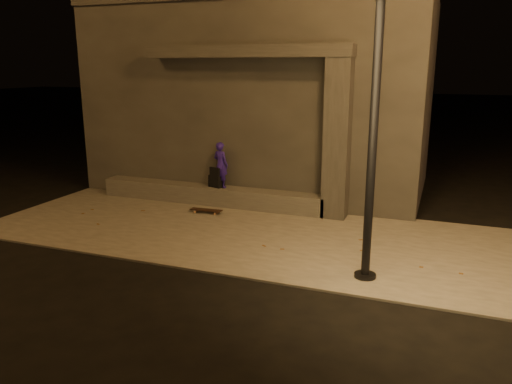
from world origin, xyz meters
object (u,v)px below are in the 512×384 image
at_px(backpack, 217,180).
at_px(street_lamp_0, 379,35).
at_px(column, 337,140).
at_px(skateboard, 206,210).
at_px(skateboarder, 221,165).

distance_m(backpack, street_lamp_0, 6.23).
bearing_deg(backpack, column, 18.33).
bearing_deg(column, backpack, 180.00).
height_order(skateboard, street_lamp_0, street_lamp_0).
distance_m(backpack, skateboard, 1.00).
bearing_deg(skateboarder, backpack, 15.65).
bearing_deg(skateboard, column, 12.83).
relative_size(column, skateboard, 4.60).
height_order(skateboarder, backpack, skateboarder).
xyz_separation_m(column, skateboard, (-2.92, -0.82, -1.73)).
bearing_deg(column, skateboarder, 180.00).
relative_size(column, street_lamp_0, 0.53).
relative_size(skateboarder, backpack, 2.23).
bearing_deg(column, street_lamp_0, -69.38).
height_order(skateboarder, skateboard, skateboarder).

